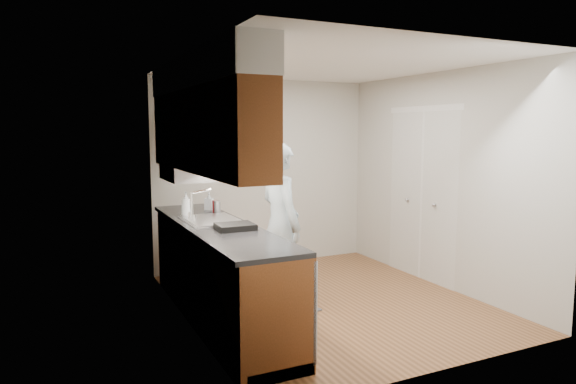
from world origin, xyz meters
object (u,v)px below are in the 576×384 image
object	(u,v)px
steel_can	(217,207)
dish_rack	(235,227)
soap_bottle_a	(186,204)
soap_bottle_b	(209,201)
person	(280,214)
soda_can	(216,206)

from	to	relation	value
steel_can	dish_rack	world-z (taller)	steel_can
soap_bottle_a	soap_bottle_b	size ratio (longest dim) A/B	1.31
person	dish_rack	bearing A→B (deg)	119.00
person	soap_bottle_b	bearing A→B (deg)	29.25
person	soda_can	size ratio (longest dim) A/B	14.97
steel_can	soap_bottle_a	bearing A→B (deg)	-168.03
steel_can	dish_rack	distance (m)	0.97
steel_can	person	bearing A→B (deg)	-47.79
soap_bottle_a	dish_rack	xyz separation A→B (m)	(0.23, -0.88, -0.10)
person	dish_rack	distance (m)	0.75
person	soap_bottle_a	distance (m)	0.99
person	dish_rack	size ratio (longest dim) A/B	5.80
soap_bottle_a	dish_rack	distance (m)	0.91
soap_bottle_a	dish_rack	world-z (taller)	soap_bottle_a
steel_can	dish_rack	bearing A→B (deg)	-98.13
soap_bottle_a	dish_rack	bearing A→B (deg)	-75.59
soap_bottle_a	person	bearing A→B (deg)	-28.71
soap_bottle_b	soda_can	size ratio (longest dim) A/B	1.53
person	dish_rack	xyz separation A→B (m)	(-0.63, -0.41, -0.01)
person	steel_can	distance (m)	0.74
person	steel_can	xyz separation A→B (m)	(-0.50, 0.55, 0.03)
steel_can	dish_rack	xyz separation A→B (m)	(-0.14, -0.96, -0.04)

